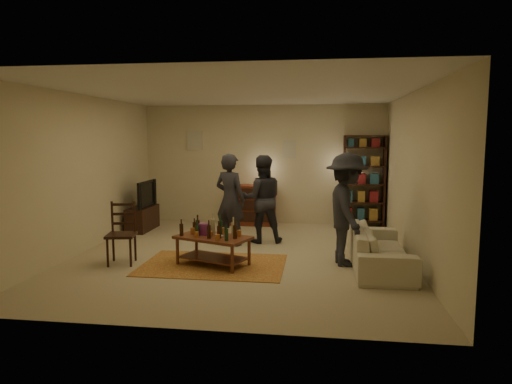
% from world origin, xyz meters
% --- Properties ---
extents(floor, '(6.00, 6.00, 0.00)m').
position_xyz_m(floor, '(0.00, 0.00, 0.00)').
color(floor, '#C6B793').
rests_on(floor, ground).
extents(room_shell, '(6.00, 6.00, 6.00)m').
position_xyz_m(room_shell, '(-0.65, 2.98, 1.81)').
color(room_shell, beige).
rests_on(room_shell, ground).
extents(rug, '(2.20, 1.50, 0.01)m').
position_xyz_m(rug, '(-0.34, -0.64, 0.01)').
color(rug, brown).
rests_on(rug, ground).
extents(coffee_table, '(1.27, 0.98, 0.80)m').
position_xyz_m(coffee_table, '(-0.34, -0.63, 0.41)').
color(coffee_table, brown).
rests_on(coffee_table, ground).
extents(dining_chair, '(0.50, 0.50, 0.99)m').
position_xyz_m(dining_chair, '(-1.79, -0.69, 0.52)').
color(dining_chair, black).
rests_on(dining_chair, ground).
extents(tv_stand, '(0.40, 1.00, 1.06)m').
position_xyz_m(tv_stand, '(-2.44, 1.80, 0.38)').
color(tv_stand, black).
rests_on(tv_stand, ground).
extents(dresser, '(1.00, 0.50, 1.36)m').
position_xyz_m(dresser, '(-0.19, 2.71, 0.48)').
color(dresser, brown).
rests_on(dresser, ground).
extents(bookshelf, '(0.90, 0.34, 2.02)m').
position_xyz_m(bookshelf, '(2.25, 2.78, 1.03)').
color(bookshelf, black).
rests_on(bookshelf, ground).
extents(floor_lamp, '(0.36, 0.36, 1.53)m').
position_xyz_m(floor_lamp, '(1.81, 2.60, 1.29)').
color(floor_lamp, black).
rests_on(floor_lamp, ground).
extents(sofa, '(0.81, 2.08, 0.61)m').
position_xyz_m(sofa, '(2.20, -0.40, 0.30)').
color(sofa, beige).
rests_on(sofa, ground).
extents(person_left, '(0.73, 0.62, 1.69)m').
position_xyz_m(person_left, '(-0.33, 0.74, 0.84)').
color(person_left, '#27272F').
rests_on(person_left, ground).
extents(person_right, '(0.92, 0.79, 1.65)m').
position_xyz_m(person_right, '(0.21, 1.03, 0.82)').
color(person_right, '#2A2B33').
rests_on(person_right, ground).
extents(person_by_sofa, '(0.82, 1.22, 1.75)m').
position_xyz_m(person_by_sofa, '(1.70, -0.32, 0.87)').
color(person_by_sofa, '#25262C').
rests_on(person_by_sofa, ground).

